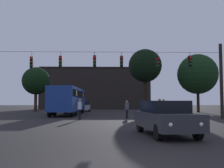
% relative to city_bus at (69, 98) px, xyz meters
% --- Properties ---
extents(ground_plane, '(168.00, 168.00, 0.00)m').
position_rel_city_bus_xyz_m(ground_plane, '(4.54, 0.94, -1.87)').
color(ground_plane, black).
rests_on(ground_plane, ground).
extents(overhead_signal_span, '(19.62, 0.44, 6.52)m').
position_rel_city_bus_xyz_m(overhead_signal_span, '(4.54, -7.33, 2.03)').
color(overhead_signal_span, black).
rests_on(overhead_signal_span, ground).
extents(city_bus, '(2.77, 11.05, 3.00)m').
position_rel_city_bus_xyz_m(city_bus, '(0.00, 0.00, 0.00)').
color(city_bus, navy).
rests_on(city_bus, ground).
extents(car_near_right, '(2.28, 4.48, 1.52)m').
position_rel_city_bus_xyz_m(car_near_right, '(6.84, -17.83, -1.07)').
color(car_near_right, '#2D2D33').
rests_on(car_near_right, ground).
extents(car_far_left, '(1.97, 4.40, 1.52)m').
position_rel_city_bus_xyz_m(car_far_left, '(0.88, 10.05, -1.07)').
color(car_far_left, '#99999E').
rests_on(car_far_left, ground).
extents(pedestrian_crossing_left, '(0.34, 0.42, 1.70)m').
position_rel_city_bus_xyz_m(pedestrian_crossing_left, '(9.55, -5.58, -0.90)').
color(pedestrian_crossing_left, black).
rests_on(pedestrian_crossing_left, ground).
extents(pedestrian_crossing_center, '(0.27, 0.38, 1.74)m').
position_rel_city_bus_xyz_m(pedestrian_crossing_center, '(8.71, -7.83, -0.87)').
color(pedestrian_crossing_center, black).
rests_on(pedestrian_crossing_center, ground).
extents(pedestrian_crossing_right, '(0.31, 0.40, 1.72)m').
position_rel_city_bus_xyz_m(pedestrian_crossing_right, '(2.08, -8.06, -0.89)').
color(pedestrian_crossing_right, black).
rests_on(pedestrian_crossing_right, ground).
extents(pedestrian_near_bus, '(0.33, 0.41, 1.58)m').
position_rel_city_bus_xyz_m(pedestrian_near_bus, '(6.07, -6.56, -0.98)').
color(pedestrian_near_bus, black).
rests_on(pedestrian_near_bus, ground).
extents(pedestrian_trailing, '(0.30, 0.40, 1.75)m').
position_rel_city_bus_xyz_m(pedestrian_trailing, '(9.96, -3.72, -0.87)').
color(pedestrian_trailing, black).
rests_on(pedestrian_trailing, ground).
extents(corner_building, '(21.94, 8.18, 8.37)m').
position_rel_city_bus_xyz_m(corner_building, '(2.05, 24.98, 2.32)').
color(corner_building, black).
rests_on(corner_building, ground).
extents(tree_left_silhouette, '(5.66, 5.66, 8.22)m').
position_rel_city_bus_xyz_m(tree_left_silhouette, '(17.20, 6.63, 3.52)').
color(tree_left_silhouette, black).
rests_on(tree_left_silhouette, ground).
extents(tree_behind_building, '(4.22, 4.22, 6.79)m').
position_rel_city_bus_xyz_m(tree_behind_building, '(-6.49, 10.18, 2.79)').
color(tree_behind_building, '#2D2116').
rests_on(tree_behind_building, ground).
extents(tree_right_far, '(4.67, 4.67, 8.90)m').
position_rel_city_bus_xyz_m(tree_right_far, '(9.74, 6.57, 4.65)').
color(tree_right_far, black).
rests_on(tree_right_far, ground).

